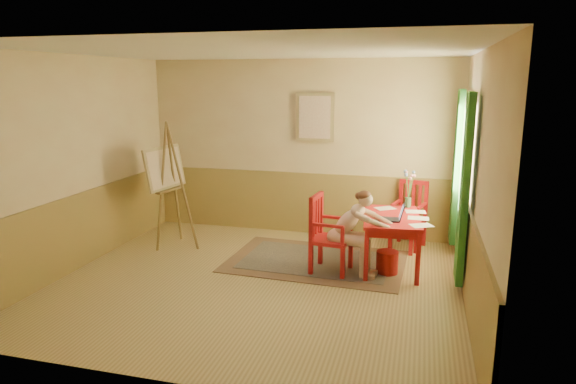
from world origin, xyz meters
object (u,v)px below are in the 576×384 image
(chair_left, at_px, (328,234))
(easel, at_px, (167,173))
(laptop, at_px, (392,217))
(figure, at_px, (353,229))
(chair_back, at_px, (410,214))
(table, at_px, (391,223))

(chair_left, xyz_separation_m, easel, (-2.53, 0.48, 0.60))
(chair_left, distance_m, laptop, 0.85)
(figure, distance_m, easel, 2.95)
(chair_left, relative_size, easel, 0.55)
(chair_back, distance_m, laptop, 1.25)
(table, height_order, easel, easel)
(figure, bearing_deg, easel, 169.79)
(chair_back, height_order, figure, figure)
(table, bearing_deg, chair_back, 77.95)
(table, height_order, laptop, laptop)
(figure, height_order, laptop, figure)
(figure, height_order, easel, easel)
(table, bearing_deg, figure, -139.52)
(laptop, bearing_deg, table, 94.19)
(table, height_order, chair_left, chair_left)
(table, distance_m, figure, 0.60)
(figure, bearing_deg, laptop, 20.59)
(laptop, bearing_deg, chair_left, -169.73)
(chair_back, distance_m, figure, 1.54)
(chair_back, bearing_deg, easel, -166.23)
(table, distance_m, chair_back, 1.02)
(chair_left, xyz_separation_m, chair_back, (1.00, 1.35, -0.02))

